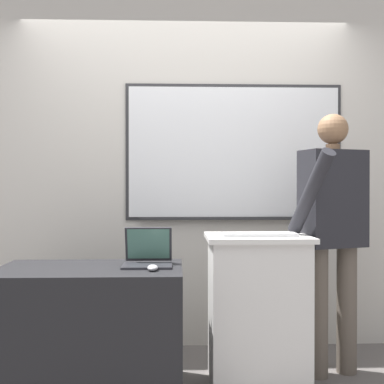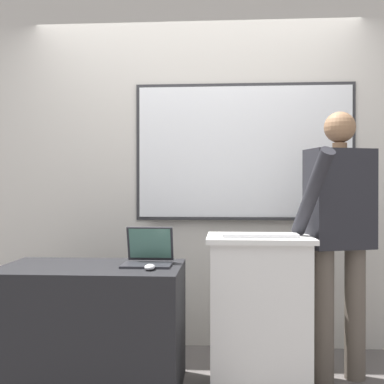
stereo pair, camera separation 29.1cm
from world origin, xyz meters
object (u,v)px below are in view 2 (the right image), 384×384
Objects in this scene: computer_mouse_by_laptop at (150,267)px; laptop at (149,254)px; lectern_podium at (259,311)px; person_presenter at (340,226)px; wireless_keyboard at (260,235)px; side_desk at (91,328)px.

laptop is at bearing 100.92° from computer_mouse_by_laptop.
laptop is (-0.68, -0.05, 0.35)m from lectern_podium.
person_presenter is at bearing 13.24° from lectern_podium.
person_presenter reaches higher than computer_mouse_by_laptop.
laptop reaches higher than computer_mouse_by_laptop.
laptop is at bearing 170.46° from person_presenter.
person_presenter is at bearing 19.74° from wireless_keyboard.
person_presenter is 1.23m from computer_mouse_by_laptop.
side_desk is at bearing -177.09° from wireless_keyboard.
side_desk is 0.64× the size of person_presenter.
wireless_keyboard is at bearing 2.91° from side_desk.
person_presenter reaches higher than wireless_keyboard.
side_desk is 2.42× the size of wireless_keyboard.
computer_mouse_by_laptop is (-0.64, -0.18, -0.17)m from wireless_keyboard.
wireless_keyboard is (0.68, -0.02, 0.12)m from laptop.
lectern_podium is 0.74m from computer_mouse_by_laptop.
side_desk is 1.16m from wireless_keyboard.
person_presenter is at bearing 17.50° from computer_mouse_by_laptop.
lectern_podium reaches higher than computer_mouse_by_laptop.
lectern_podium is 0.54× the size of person_presenter.
computer_mouse_by_laptop is at bearing 180.00° from person_presenter.
wireless_keyboard is at bearing -88.76° from lectern_podium.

